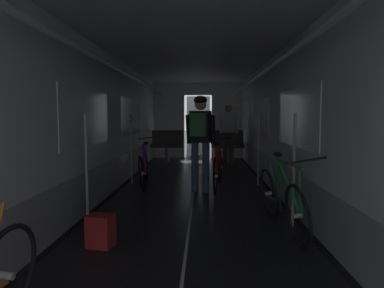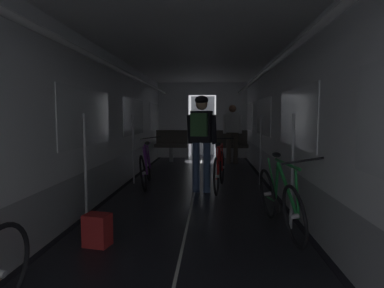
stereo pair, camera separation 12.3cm
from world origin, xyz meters
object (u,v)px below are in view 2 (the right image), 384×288
at_px(person_cyclist_aisle, 201,133).
at_px(person_standing_near_bench, 232,130).
at_px(bench_seat_far_left, 171,143).
at_px(bicycle_red_in_aisle, 219,169).
at_px(backpack_on_floor, 97,230).
at_px(bicycle_purple, 146,167).
at_px(bicycle_green, 280,199).
at_px(bench_seat_far_right, 231,143).

distance_m(person_cyclist_aisle, person_standing_near_bench, 3.79).
relative_size(bench_seat_far_left, person_standing_near_bench, 0.58).
xyz_separation_m(bicycle_red_in_aisle, backpack_on_floor, (-1.35, -2.83, -0.21)).
bearing_deg(person_standing_near_bench, person_cyclist_aisle, -101.92).
distance_m(bicycle_purple, person_standing_near_bench, 3.77).
bearing_deg(person_cyclist_aisle, bicycle_purple, 155.64).
relative_size(bicycle_green, backpack_on_floor, 4.98).
bearing_deg(bicycle_purple, backpack_on_floor, -88.42).
height_order(bicycle_purple, person_standing_near_bench, person_standing_near_bench).
bearing_deg(backpack_on_floor, bench_seat_far_right, 74.87).
height_order(bench_seat_far_right, person_standing_near_bench, person_standing_near_bench).
bearing_deg(person_standing_near_bench, bench_seat_far_left, 168.21).
bearing_deg(bench_seat_far_left, person_cyclist_aisle, -75.96).
xyz_separation_m(bench_seat_far_right, bicycle_red_in_aisle, (-0.45, -3.82, -0.18)).
height_order(bicycle_green, backpack_on_floor, bicycle_green).
bearing_deg(person_cyclist_aisle, bench_seat_far_left, 104.04).
height_order(bench_seat_far_right, person_cyclist_aisle, person_cyclist_aisle).
bearing_deg(bicycle_green, bicycle_purple, 130.16).
relative_size(person_cyclist_aisle, person_standing_near_bench, 1.03).
distance_m(person_cyclist_aisle, bicycle_red_in_aisle, 0.81).
xyz_separation_m(bench_seat_far_left, bench_seat_far_right, (1.80, 0.00, 0.00)).
distance_m(bench_seat_far_right, bicycle_red_in_aisle, 3.85).
distance_m(bicycle_green, person_standing_near_bench, 5.72).
height_order(bench_seat_far_left, person_standing_near_bench, person_standing_near_bench).
bearing_deg(bicycle_green, bench_seat_far_right, 92.02).
height_order(bench_seat_far_left, bicycle_green, bicycle_green).
bearing_deg(bicycle_purple, bicycle_green, -49.84).
relative_size(bench_seat_far_right, bicycle_purple, 0.58).
bearing_deg(person_standing_near_bench, backpack_on_floor, -106.02).
xyz_separation_m(bicycle_purple, bicycle_red_in_aisle, (1.44, -0.24, 0.00)).
relative_size(bicycle_green, person_cyclist_aisle, 0.98).
distance_m(bicycle_purple, bicycle_red_in_aisle, 1.45).
distance_m(bench_seat_far_left, bicycle_green, 6.39).
distance_m(bench_seat_far_left, bicycle_purple, 3.59).
bearing_deg(bench_seat_far_left, bicycle_purple, -91.31).
xyz_separation_m(bicycle_green, bicycle_red_in_aisle, (-0.66, 2.25, 0.00)).
bearing_deg(bench_seat_far_left, person_standing_near_bench, -11.79).
bearing_deg(person_cyclist_aisle, backpack_on_floor, -111.65).
relative_size(bench_seat_far_right, person_cyclist_aisle, 0.57).
bearing_deg(bicycle_green, backpack_on_floor, -163.88).
distance_m(bench_seat_far_left, backpack_on_floor, 6.66).
bearing_deg(bench_seat_far_right, bicycle_green, -87.98).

